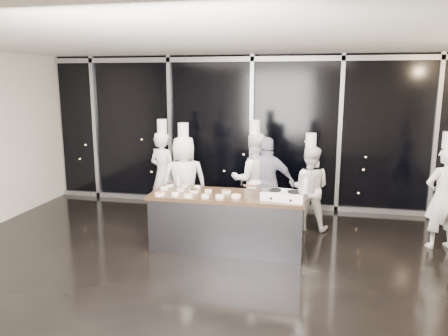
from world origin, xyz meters
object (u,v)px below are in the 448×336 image
Objects in this scene: chef_center at (254,179)px; stock_pot at (307,184)px; chef_left at (184,181)px; guest at (267,183)px; chef_right at (309,187)px; stove at (284,195)px; frying_pan at (264,187)px; chef_far_left at (163,174)px; chef_side at (443,197)px; demo_counter at (227,221)px.

stock_pot is at bearing 109.93° from chef_center.
chef_left reaches higher than guest.
chef_left is 1.10× the size of chef_right.
stove is at bearing 127.93° from chef_left.
chef_left is 1.29m from chef_center.
guest is at bearing 103.86° from frying_pan.
chef_far_left is 0.99× the size of chef_center.
chef_side reaches higher than stock_pot.
chef_center is at bearing 125.80° from stove.
chef_side is (3.36, 0.75, 0.40)m from demo_counter.
guest is (2.06, -0.20, -0.04)m from chef_far_left.
frying_pan is 0.26× the size of chef_side.
stock_pot reaches higher than stove.
guest is at bearing -27.22° from chef_side.
stock_pot is 1.73m from chef_center.
chef_far_left is 2.81m from chef_right.
chef_side is at bearing 153.67° from chef_left.
chef_center is at bearing 114.85° from frying_pan.
chef_side is (4.35, -0.12, -0.01)m from chef_left.
frying_pan reaches higher than demo_counter.
demo_counter is 3.48× the size of stove.
frying_pan reaches higher than stove.
chef_far_left reaches higher than frying_pan.
demo_counter is at bearing -175.53° from frying_pan.
chef_far_left reaches higher than stock_pot.
stove is at bearing 109.29° from guest.
chef_center is at bearing 3.99° from chef_right.
demo_counter is 2.09m from chef_far_left.
demo_counter is 1.39× the size of chef_right.
demo_counter is at bearing 48.37° from chef_right.
chef_right is (0.35, 1.34, -0.18)m from stove.
guest is (-0.40, 1.23, -0.12)m from stove.
chef_right reaches higher than stock_pot.
chef_right is (1.01, 0.00, -0.10)m from chef_center.
demo_counter is 1.25× the size of chef_center.
frying_pan is at bearing 95.71° from guest.
frying_pan is 1.34m from chef_center.
stock_pot is at bearing 1.12° from stove.
chef_far_left is 1.01× the size of chef_left.
chef_far_left is 1.10× the size of chef_right.
chef_far_left is 0.73m from chef_left.
chef_far_left is 1.81m from chef_center.
stove is 0.36× the size of chef_far_left.
stock_pot reaches higher than frying_pan.
chef_left is at bearing 159.55° from frying_pan.
chef_left is at bearing 164.26° from chef_far_left.
chef_center is at bearing 125.45° from stock_pot.
frying_pan is at bearing 125.09° from chef_left.
chef_center is at bearing -159.81° from chef_far_left.
chef_left is 1.52m from guest.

